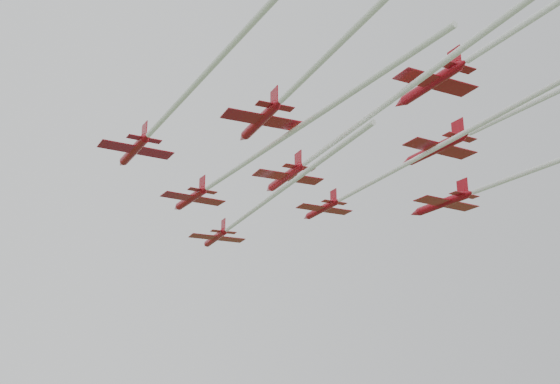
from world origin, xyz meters
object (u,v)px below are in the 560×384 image
object	(u,v)px
jet_row3_mid	(328,146)
jet_row4_left	(343,40)
jet_lead	(245,216)
jet_row2_left	(238,168)
jet_row3_right	(509,179)
jet_row2_right	(385,175)
jet_trail_solo	(505,36)
jet_row3_left	(167,114)

from	to	relation	value
jet_row3_mid	jet_row4_left	bearing A→B (deg)	-114.99
jet_lead	jet_row2_left	bearing A→B (deg)	-113.87
jet_row4_left	jet_lead	bearing A→B (deg)	78.80
jet_row4_left	jet_row3_right	bearing A→B (deg)	30.68
jet_row2_right	jet_row3_right	distance (m)	15.02
jet_lead	jet_row3_mid	distance (m)	22.12
jet_row2_left	jet_row2_right	distance (m)	18.92
jet_row2_left	jet_row3_right	xyz separation A→B (m)	(32.78, -5.52, 0.84)
jet_row3_mid	jet_trail_solo	bearing A→B (deg)	-82.11
jet_row2_left	jet_trail_solo	distance (m)	33.84
jet_row3_mid	jet_trail_solo	size ratio (longest dim) A/B	1.13
jet_row2_right	jet_row3_right	bearing A→B (deg)	-28.02
jet_row4_left	jet_trail_solo	size ratio (longest dim) A/B	1.44
jet_row2_left	jet_row3_left	bearing A→B (deg)	-146.10
jet_lead	jet_row3_right	xyz separation A→B (m)	(27.45, -19.82, 2.06)
jet_row3_right	jet_trail_solo	distance (m)	32.46
jet_row2_right	jet_row4_left	xyz separation A→B (m)	(-18.83, -28.37, -0.75)
jet_row4_left	jet_row3_left	bearing A→B (deg)	114.28
jet_lead	jet_row2_right	distance (m)	19.80
jet_row3_left	jet_row4_left	bearing A→B (deg)	-70.09
jet_row3_right	jet_row4_left	xyz separation A→B (m)	(-32.75, -22.75, -0.13)
jet_row2_left	jet_row2_right	size ratio (longest dim) A/B	0.89
jet_lead	jet_trail_solo	bearing A→B (deg)	-83.92
jet_row2_left	jet_row3_right	bearing A→B (deg)	-19.88
jet_lead	jet_row3_right	bearing A→B (deg)	-39.27
jet_row2_right	jet_row3_right	xyz separation A→B (m)	(13.92, -5.62, -0.62)
jet_row3_right	jet_row4_left	distance (m)	39.88
jet_row2_left	jet_row3_mid	distance (m)	10.94
jet_row2_right	jet_lead	bearing A→B (deg)	127.60
jet_row4_left	jet_trail_solo	world-z (taller)	jet_trail_solo
jet_row2_right	jet_row4_left	size ratio (longest dim) A/B	0.96
jet_row3_left	jet_row3_right	bearing A→B (deg)	-2.86
jet_row2_left	jet_row4_left	size ratio (longest dim) A/B	0.85
jet_row3_right	jet_row3_mid	bearing A→B (deg)	174.05
jet_lead	jet_row3_mid	world-z (taller)	jet_row3_mid
jet_trail_solo	jet_row4_left	bearing A→B (deg)	160.07
jet_row3_mid	jet_row2_left	bearing A→B (deg)	131.73
jet_lead	jet_trail_solo	distance (m)	46.24
jet_row3_left	jet_trail_solo	world-z (taller)	jet_trail_solo
jet_row2_left	jet_row3_right	distance (m)	33.25
jet_row3_mid	jet_row3_left	bearing A→B (deg)	-177.43
jet_lead	jet_row2_left	world-z (taller)	jet_row2_left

